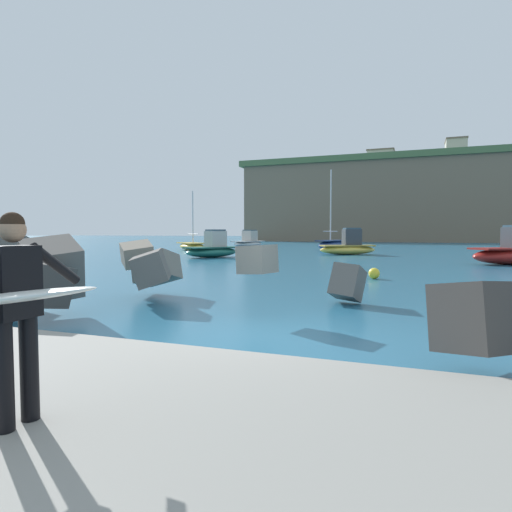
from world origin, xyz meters
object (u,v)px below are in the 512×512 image
boat_near_right (348,247)px  mooring_buoy_outer (272,248)px  boat_near_centre (213,249)px  station_building_central (456,152)px  boat_far_left (332,245)px  boat_near_left (248,242)px  boat_far_right (192,246)px  mooring_buoy_middle (374,273)px  surfer_with_board (6,304)px  mooring_buoy_inner (128,256)px  station_building_west (381,159)px

boat_near_right → mooring_buoy_outer: bearing=147.9°
boat_near_centre → station_building_central: bearing=73.8°
boat_far_left → mooring_buoy_outer: boat_far_left is taller
boat_near_left → boat_near_centre: bearing=-75.3°
boat_near_left → boat_near_right: boat_near_right is taller
boat_far_right → mooring_buoy_middle: size_ratio=13.66×
boat_far_right → boat_near_left: bearing=82.1°
boat_far_right → boat_far_left: bearing=17.3°
surfer_with_board → mooring_buoy_inner: 27.45m
boat_far_right → mooring_buoy_middle: boat_far_right is taller
mooring_buoy_middle → station_building_central: station_building_central is taller
surfer_with_board → boat_far_right: size_ratio=0.35×
surfer_with_board → mooring_buoy_outer: 40.49m
mooring_buoy_inner → mooring_buoy_middle: size_ratio=1.00×
mooring_buoy_outer → station_building_west: size_ratio=0.07×
boat_near_centre → mooring_buoy_middle: size_ratio=10.65×
boat_far_right → mooring_buoy_outer: 8.25m
surfer_with_board → boat_near_right: size_ratio=0.43×
boat_near_left → mooring_buoy_inner: size_ratio=14.46×
boat_near_left → mooring_buoy_inner: 25.92m
mooring_buoy_inner → station_building_central: station_building_central is taller
boat_far_right → mooring_buoy_middle: bearing=-47.0°
station_building_west → mooring_buoy_middle: bearing=-85.7°
boat_near_right → mooring_buoy_outer: size_ratio=11.20×
mooring_buoy_middle → station_building_central: size_ratio=0.07×
surfer_with_board → boat_far_left: boat_far_left is taller
boat_near_centre → boat_far_left: size_ratio=0.58×
mooring_buoy_inner → mooring_buoy_middle: 18.74m
surfer_with_board → station_building_west: station_building_west is taller
boat_near_centre → boat_near_right: (8.86, 7.46, 0.04)m
station_building_west → boat_near_left: bearing=-102.1°
boat_near_centre → mooring_buoy_outer: size_ratio=10.65×
surfer_with_board → boat_far_left: size_ratio=0.26×
surfer_with_board → boat_near_right: boat_near_right is taller
surfer_with_board → mooring_buoy_inner: size_ratio=4.77×
boat_near_right → boat_far_right: bearing=170.1°
boat_near_right → boat_far_right: 16.53m
boat_far_right → boat_near_centre: bearing=-54.2°
surfer_with_board → station_building_west: 104.83m
boat_near_centre → station_building_west: station_building_west is taller
surfer_with_board → mooring_buoy_middle: size_ratio=4.77×
station_building_west → station_building_central: bearing=-6.6°
mooring_buoy_inner → mooring_buoy_outer: (5.08, 16.57, 0.00)m
boat_near_left → station_building_central: size_ratio=0.98×
mooring_buoy_outer → station_building_west: bearing=85.1°
boat_near_left → boat_near_centre: boat_near_left is taller
boat_near_left → boat_far_right: boat_far_right is taller
surfer_with_board → boat_near_left: size_ratio=0.33×
mooring_buoy_outer → station_building_central: bearing=71.1°
boat_far_left → boat_near_centre: bearing=-113.1°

